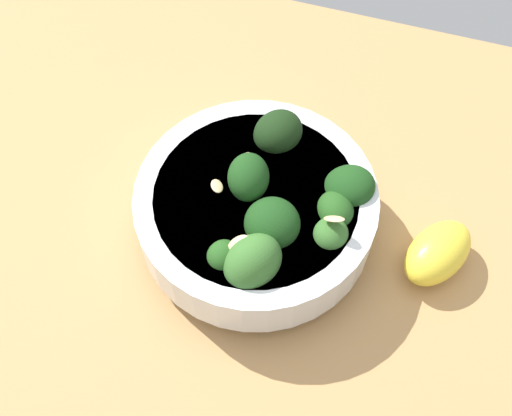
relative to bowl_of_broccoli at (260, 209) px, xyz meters
The scene contains 3 objects.
ground_plane 9.48cm from the bowl_of_broccoli, 53.11° to the left, with size 71.10×71.10×3.83cm, color tan.
bowl_of_broccoli is the anchor object (origin of this frame).
lemon_wedge 15.36cm from the bowl_of_broccoli, behind, with size 7.11×4.38×3.98cm, color yellow.
Camera 1 is at (-12.35, 20.97, 50.90)cm, focal length 45.77 mm.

